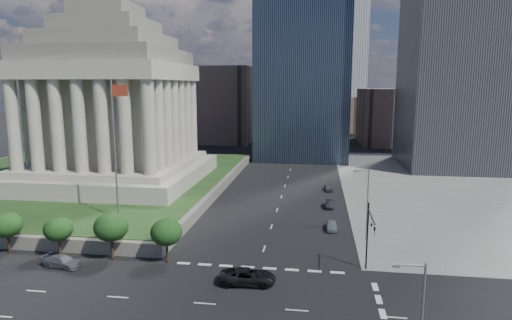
% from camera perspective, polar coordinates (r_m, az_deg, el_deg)
% --- Properties ---
extents(ground, '(500.00, 500.00, 0.00)m').
position_cam_1_polar(ground, '(134.51, 5.31, 0.82)').
color(ground, black).
rests_on(ground, ground).
extents(sidewalk_ne, '(68.00, 90.00, 0.03)m').
position_cam_1_polar(sidewalk_ne, '(102.92, 30.59, -3.32)').
color(sidewalk_ne, slate).
rests_on(sidewalk_ne, ground).
extents(plaza_terrace, '(66.00, 70.00, 1.80)m').
position_cam_1_polar(plaza_terrace, '(99.48, -23.24, -2.63)').
color(plaza_terrace, '#625D54').
rests_on(plaza_terrace, ground).
extents(plaza_lawn, '(64.00, 68.00, 0.10)m').
position_cam_1_polar(plaza_lawn, '(99.29, -23.28, -2.09)').
color(plaza_lawn, '#1E3516').
rests_on(plaza_lawn, plaza_terrace).
extents(war_memorial, '(34.00, 34.00, 39.00)m').
position_cam_1_polar(war_memorial, '(90.29, -18.74, 9.58)').
color(war_memorial, gray).
rests_on(war_memorial, plaza_lawn).
extents(flagpole, '(2.52, 0.24, 20.00)m').
position_cam_1_polar(flagpole, '(63.87, -18.24, 2.25)').
color(flagpole, slate).
rests_on(flagpole, plaza_lawn).
extents(midrise_glass, '(26.00, 26.00, 60.00)m').
position_cam_1_polar(midrise_glass, '(128.09, 6.33, 13.82)').
color(midrise_glass, black).
rests_on(midrise_glass, ground).
extents(building_filler_ne, '(20.00, 30.00, 20.00)m').
position_cam_1_polar(building_filler_ne, '(165.05, 17.13, 5.59)').
color(building_filler_ne, brown).
rests_on(building_filler_ne, ground).
extents(building_filler_nw, '(24.00, 30.00, 28.00)m').
position_cam_1_polar(building_filler_nw, '(166.89, -4.50, 7.42)').
color(building_filler_nw, brown).
rests_on(building_filler_nw, ground).
extents(traffic_signal_ne, '(0.30, 5.74, 8.00)m').
position_cam_1_polar(traffic_signal_ne, '(49.36, 14.90, -9.12)').
color(traffic_signal_ne, black).
rests_on(traffic_signal_ne, ground).
extents(street_lamp_north, '(2.13, 0.22, 10.00)m').
position_cam_1_polar(street_lamp_north, '(60.09, 14.48, -5.28)').
color(street_lamp_north, slate).
rests_on(street_lamp_north, ground).
extents(pickup_truck, '(6.22, 3.24, 1.67)m').
position_cam_1_polar(pickup_truck, '(47.55, -1.11, -15.27)').
color(pickup_truck, black).
rests_on(pickup_truck, ground).
extents(suv_grey, '(2.57, 4.93, 1.36)m').
position_cam_1_polar(suv_grey, '(56.42, -24.44, -12.20)').
color(suv_grey, '#5C5E64').
rests_on(suv_grey, ground).
extents(parked_sedan_near, '(1.61, 3.92, 1.33)m').
position_cam_1_polar(parked_sedan_near, '(64.81, 10.08, -8.61)').
color(parked_sedan_near, gray).
rests_on(parked_sedan_near, ground).
extents(parked_sedan_mid, '(1.57, 3.94, 1.27)m').
position_cam_1_polar(parked_sedan_mid, '(76.18, 9.81, -5.81)').
color(parked_sedan_mid, black).
rests_on(parked_sedan_mid, ground).
extents(parked_sedan_far, '(3.79, 1.82, 1.25)m').
position_cam_1_polar(parked_sedan_far, '(88.15, 9.60, -3.66)').
color(parked_sedan_far, '#4C4E53').
rests_on(parked_sedan_far, ground).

